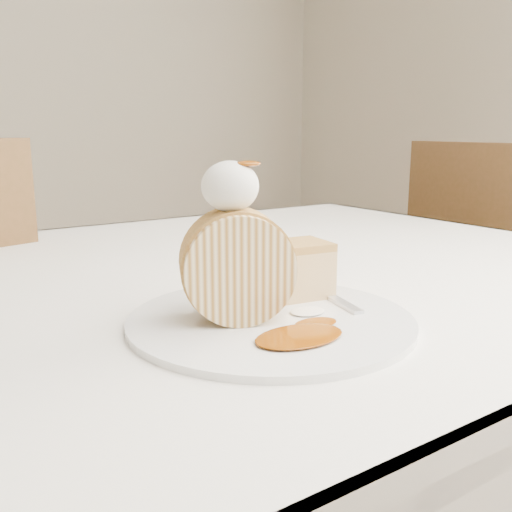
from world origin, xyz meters
TOP-DOWN VIEW (x-y plane):
  - table at (0.00, 0.20)m, footprint 1.40×0.90m
  - chair_end at (0.87, 0.46)m, footprint 0.51×0.51m
  - plate at (0.03, -0.02)m, footprint 0.31×0.31m
  - roulade_slice at (0.00, -0.00)m, footprint 0.11×0.09m
  - cake_chunk at (0.10, 0.02)m, footprint 0.07×0.06m
  - whipped_cream at (-0.00, 0.00)m, footprint 0.05×0.05m
  - caramel_drizzle at (0.01, -0.01)m, footprint 0.03×0.02m
  - caramel_pool at (0.02, -0.08)m, footprint 0.09×0.07m
  - fork at (0.12, -0.00)m, footprint 0.06×0.16m

SIDE VIEW (x-z plane):
  - chair_end at x=0.87m, z-range 0.06..0.97m
  - table at x=0.00m, z-range 0.29..1.04m
  - plate at x=0.03m, z-range 0.75..0.76m
  - fork at x=0.12m, z-range 0.76..0.76m
  - caramel_pool at x=0.02m, z-range 0.76..0.76m
  - cake_chunk at x=0.10m, z-range 0.76..0.81m
  - roulade_slice at x=0.00m, z-range 0.76..0.86m
  - whipped_cream at x=0.00m, z-range 0.86..0.90m
  - caramel_drizzle at x=0.01m, z-range 0.90..0.91m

